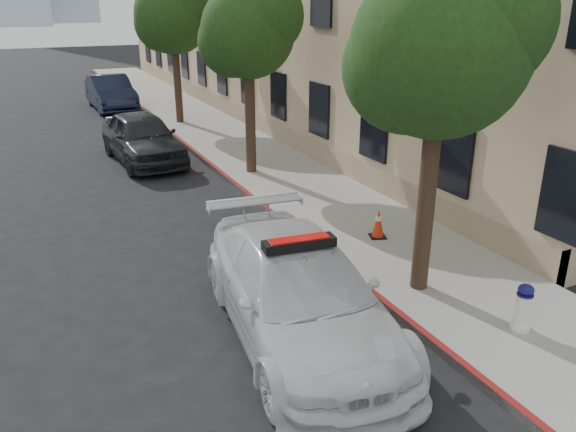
# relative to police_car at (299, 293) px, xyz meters

# --- Properties ---
(ground) EXTENTS (120.00, 120.00, 0.00)m
(ground) POSITION_rel_police_car_xyz_m (-0.36, 2.29, -0.77)
(ground) COLOR black
(ground) RESTS_ON ground
(sidewalk) EXTENTS (3.20, 50.00, 0.15)m
(sidewalk) POSITION_rel_police_car_xyz_m (3.24, 12.29, -0.69)
(sidewalk) COLOR gray
(sidewalk) RESTS_ON ground
(curb_strip) EXTENTS (0.12, 50.00, 0.15)m
(curb_strip) POSITION_rel_police_car_xyz_m (1.70, 12.29, -0.69)
(curb_strip) COLOR maroon
(curb_strip) RESTS_ON ground
(tree_near) EXTENTS (2.92, 2.82, 5.62)m
(tree_near) POSITION_rel_police_car_xyz_m (2.57, 0.27, 3.51)
(tree_near) COLOR black
(tree_near) RESTS_ON sidewalk
(tree_mid) EXTENTS (2.77, 2.64, 5.43)m
(tree_mid) POSITION_rel_police_car_xyz_m (2.57, 8.27, 3.39)
(tree_mid) COLOR black
(tree_mid) RESTS_ON sidewalk
(tree_far) EXTENTS (3.10, 3.00, 5.81)m
(tree_far) POSITION_rel_police_car_xyz_m (2.57, 16.27, 3.62)
(tree_far) COLOR black
(tree_far) RESTS_ON sidewalk
(police_car) EXTENTS (2.74, 5.47, 1.68)m
(police_car) POSITION_rel_police_car_xyz_m (0.00, 0.00, 0.00)
(police_car) COLOR silver
(police_car) RESTS_ON ground
(parked_car_mid) EXTENTS (2.19, 4.78, 1.59)m
(parked_car_mid) POSITION_rel_police_car_xyz_m (-0.02, 11.28, 0.03)
(parked_car_mid) COLOR black
(parked_car_mid) RESTS_ON ground
(parked_car_far) EXTENTS (1.84, 4.89, 1.60)m
(parked_car_far) POSITION_rel_police_car_xyz_m (0.56, 21.25, 0.03)
(parked_car_far) COLOR black
(parked_car_far) RESTS_ON ground
(fire_hydrant) EXTENTS (0.33, 0.30, 0.78)m
(fire_hydrant) POSITION_rel_police_car_xyz_m (3.10, -1.52, -0.24)
(fire_hydrant) COLOR white
(fire_hydrant) RESTS_ON sidewalk
(traffic_cone) EXTENTS (0.42, 0.42, 0.64)m
(traffic_cone) POSITION_rel_police_car_xyz_m (3.14, 2.47, -0.30)
(traffic_cone) COLOR black
(traffic_cone) RESTS_ON sidewalk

